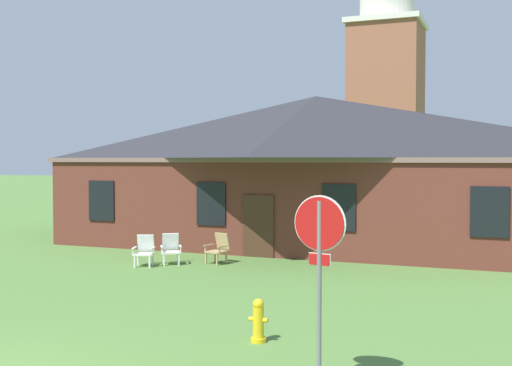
{
  "coord_description": "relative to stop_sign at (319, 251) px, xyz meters",
  "views": [
    {
      "loc": [
        7.39,
        -6.48,
        3.3
      ],
      "look_at": [
        1.46,
        8.3,
        2.71
      ],
      "focal_mm": 44.78,
      "sensor_mm": 36.0,
      "label": 1
    }
  ],
  "objects": [
    {
      "name": "lawn_chair_by_porch",
      "position": [
        -7.99,
        8.19,
        -1.48
      ],
      "size": [
        0.76,
        0.81,
        0.96
      ],
      "color": "silver",
      "rests_on": "ground"
    },
    {
      "name": "dome_tower",
      "position": [
        -5.82,
        36.95,
        6.59
      ],
      "size": [
        5.18,
        5.18,
        18.79
      ],
      "color": "#93563D",
      "rests_on": "ground"
    },
    {
      "name": "brick_building",
      "position": [
        -4.86,
        16.17,
        1.01
      ],
      "size": [
        18.89,
        10.4,
        5.86
      ],
      "color": "brown",
      "rests_on": "ground"
    },
    {
      "name": "stop_sign",
      "position": [
        0.0,
        0.0,
        0.0
      ],
      "size": [
        0.8,
        0.16,
        2.79
      ],
      "color": "slate",
      "rests_on": "ground"
    },
    {
      "name": "lawn_chair_near_door",
      "position": [
        -7.42,
        8.82,
        -1.48
      ],
      "size": [
        0.84,
        0.87,
        0.96
      ],
      "color": "silver",
      "rests_on": "ground"
    },
    {
      "name": "fire_hydrant",
      "position": [
        -1.67,
        1.84,
        -1.61
      ],
      "size": [
        0.36,
        0.28,
        0.79
      ],
      "color": "gold",
      "rests_on": "ground"
    },
    {
      "name": "lawn_chair_left_end",
      "position": [
        -6.06,
        9.48,
        -1.48
      ],
      "size": [
        0.74,
        0.79,
        0.96
      ],
      "color": "tan",
      "rests_on": "ground"
    }
  ]
}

